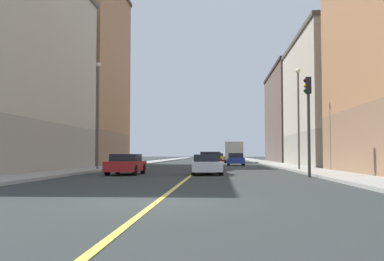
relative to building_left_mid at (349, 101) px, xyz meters
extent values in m
plane|color=#2D3231|center=(-15.01, -35.10, -6.64)|extent=(400.00, 400.00, 0.00)
cube|color=#9E9B93|center=(-6.79, 13.90, -6.56)|extent=(2.71, 168.00, 0.15)
cube|color=#9E9B93|center=(-23.22, 13.90, -6.56)|extent=(2.71, 168.00, 0.15)
cube|color=#E5D14C|center=(-15.01, 13.90, -6.63)|extent=(0.16, 154.00, 0.01)
cube|color=#9D9688|center=(0.00, 0.00, -4.95)|extent=(10.88, 18.31, 3.38)
cube|color=#BCB29E|center=(0.00, 0.00, 1.48)|extent=(10.88, 18.31, 9.47)
cube|color=#545047|center=(0.00, 0.00, 6.42)|extent=(11.18, 18.61, 0.40)
cube|color=brown|center=(0.00, 21.24, -4.78)|extent=(10.88, 20.92, 3.72)
cube|color=brown|center=(0.00, 21.24, 1.92)|extent=(10.88, 20.92, 9.67)
cube|color=#2B221D|center=(0.00, 21.24, 6.96)|extent=(11.18, 21.22, 0.40)
cube|color=#8F6B4F|center=(-30.02, 1.94, -4.82)|extent=(10.88, 14.70, 3.64)
cube|color=#A8754C|center=(-30.02, 1.94, 5.19)|extent=(10.88, 14.70, 16.38)
cylinder|color=#2D2D2D|center=(-8.55, -22.33, -4.38)|extent=(0.16, 0.16, 4.51)
cube|color=black|center=(-8.55, -22.33, -1.68)|extent=(0.28, 0.32, 0.90)
sphere|color=#320404|center=(-8.71, -22.33, -1.41)|extent=(0.20, 0.20, 0.20)
sphere|color=orange|center=(-8.71, -22.33, -1.69)|extent=(0.20, 0.20, 0.20)
sphere|color=black|center=(-8.71, -22.33, -1.97)|extent=(0.20, 0.20, 0.20)
cylinder|color=#4C4C51|center=(-7.55, -13.52, -2.94)|extent=(0.14, 0.14, 7.09)
sphere|color=#EAEACC|center=(-7.55, -13.52, 0.75)|extent=(0.36, 0.36, 0.36)
cylinder|color=#4C4C51|center=(-22.47, -13.57, -2.64)|extent=(0.14, 0.14, 7.70)
sphere|color=#EAEACC|center=(-22.47, -13.57, 1.36)|extent=(0.36, 0.36, 0.36)
cube|color=white|center=(-14.14, -19.09, -6.13)|extent=(1.98, 4.47, 0.58)
cube|color=black|center=(-14.14, -19.06, -5.63)|extent=(1.66, 2.03, 0.43)
cylinder|color=black|center=(-15.02, -17.76, -6.32)|extent=(0.25, 0.65, 0.64)
cylinder|color=black|center=(-13.39, -17.69, -6.32)|extent=(0.25, 0.65, 0.64)
cylinder|color=black|center=(-14.89, -20.48, -6.32)|extent=(0.25, 0.65, 0.64)
cylinder|color=black|center=(-13.27, -20.41, -6.32)|extent=(0.25, 0.65, 0.64)
cube|color=maroon|center=(-14.07, -11.14, -6.07)|extent=(1.89, 4.44, 0.69)
cube|color=black|center=(-14.07, -11.10, -5.47)|extent=(1.62, 2.25, 0.51)
cylinder|color=black|center=(-14.91, -9.80, -6.32)|extent=(0.24, 0.65, 0.64)
cylinder|color=black|center=(-13.31, -9.76, -6.32)|extent=(0.24, 0.65, 0.64)
cylinder|color=black|center=(-14.84, -12.53, -6.32)|extent=(0.24, 0.65, 0.64)
cylinder|color=black|center=(-13.23, -12.48, -6.32)|extent=(0.24, 0.65, 0.64)
cube|color=#23389E|center=(-11.52, 3.35, -6.10)|extent=(1.83, 4.09, 0.63)
cube|color=black|center=(-11.52, 3.50, -5.54)|extent=(1.59, 2.06, 0.50)
cylinder|color=black|center=(-12.35, 4.60, -6.32)|extent=(0.23, 0.64, 0.64)
cylinder|color=black|center=(-10.72, 4.62, -6.32)|extent=(0.23, 0.64, 0.64)
cylinder|color=black|center=(-12.33, 2.08, -6.32)|extent=(0.23, 0.64, 0.64)
cylinder|color=black|center=(-10.70, 2.09, -6.32)|extent=(0.23, 0.64, 0.64)
cube|color=red|center=(-19.06, -19.61, -6.12)|extent=(1.91, 3.97, 0.60)
cube|color=black|center=(-19.06, -19.62, -5.60)|extent=(1.63, 2.03, 0.44)
cylinder|color=black|center=(-19.82, -18.37, -6.32)|extent=(0.24, 0.65, 0.64)
cylinder|color=black|center=(-18.21, -18.43, -6.32)|extent=(0.24, 0.65, 0.64)
cylinder|color=black|center=(-19.90, -20.80, -6.32)|extent=(0.24, 0.65, 0.64)
cylinder|color=black|center=(-18.29, -20.86, -6.32)|extent=(0.24, 0.65, 0.64)
cube|color=gold|center=(-13.46, 32.31, -6.10)|extent=(1.79, 3.99, 0.64)
cube|color=black|center=(-13.46, 32.32, -5.53)|extent=(1.56, 1.89, 0.51)
cylinder|color=black|center=(-14.26, 33.53, -6.32)|extent=(0.23, 0.64, 0.64)
cylinder|color=black|center=(-12.68, 33.55, -6.32)|extent=(0.23, 0.64, 0.64)
cylinder|color=black|center=(-14.23, 31.07, -6.32)|extent=(0.23, 0.64, 0.64)
cylinder|color=black|center=(-12.65, 31.09, -6.32)|extent=(0.23, 0.64, 0.64)
cube|color=beige|center=(-11.34, 20.25, -5.23)|extent=(2.48, 1.87, 2.11)
cube|color=#B2B2A8|center=(-11.34, 16.72, -4.95)|extent=(2.48, 4.40, 2.47)
cylinder|color=black|center=(-12.48, 19.92, -6.19)|extent=(0.30, 0.90, 0.90)
cylinder|color=black|center=(-10.20, 19.92, -6.19)|extent=(0.30, 0.90, 0.90)
cylinder|color=black|center=(-12.48, 15.79, -6.19)|extent=(0.30, 0.90, 0.90)
cylinder|color=black|center=(-10.20, 15.79, -6.19)|extent=(0.30, 0.90, 0.90)
camera|label=1|loc=(-13.39, -46.88, -5.38)|focal=42.23mm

